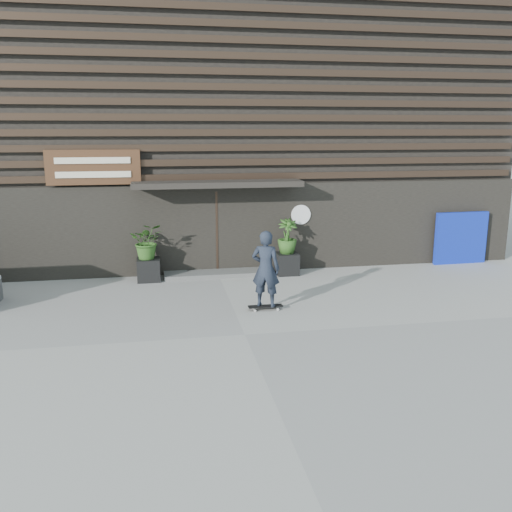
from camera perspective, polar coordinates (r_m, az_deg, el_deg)
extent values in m
plane|color=#9B9993|center=(10.91, -1.17, -8.20)|extent=(80.00, 80.00, 0.00)
cube|color=#52524F|center=(15.23, -3.92, -1.80)|extent=(3.00, 0.80, 0.12)
cube|color=black|center=(14.90, -11.12, -1.41)|extent=(0.60, 0.60, 0.60)
imported|color=#2D591E|center=(14.73, -11.26, 1.53)|extent=(0.86, 0.75, 0.96)
cube|color=black|center=(15.30, 3.24, -0.80)|extent=(0.60, 0.60, 0.60)
imported|color=#2D591E|center=(15.13, 3.28, 2.07)|extent=(0.54, 0.54, 0.96)
cube|color=#0C20A3|center=(17.52, 20.57, 1.77)|extent=(1.67, 0.18, 1.57)
cube|color=black|center=(20.11, -5.86, 13.10)|extent=(18.00, 10.00, 8.00)
cube|color=black|center=(15.31, -4.13, 2.83)|extent=(18.00, 0.12, 2.50)
cube|color=#38281E|center=(15.06, -4.19, 8.23)|extent=(17.60, 0.08, 0.18)
cube|color=#38281E|center=(15.03, -4.22, 9.72)|extent=(17.60, 0.08, 0.18)
cube|color=#38281E|center=(15.01, -4.24, 11.21)|extent=(17.60, 0.08, 0.18)
cube|color=#38281E|center=(15.01, -4.27, 12.71)|extent=(17.60, 0.08, 0.18)
cube|color=#38281E|center=(15.01, -4.29, 14.21)|extent=(17.60, 0.08, 0.18)
cube|color=#38281E|center=(15.02, -4.32, 15.70)|extent=(17.60, 0.08, 0.18)
cube|color=#38281E|center=(15.05, -4.35, 17.20)|extent=(17.60, 0.08, 0.18)
cube|color=#38281E|center=(15.08, -4.37, 18.68)|extent=(17.60, 0.08, 0.18)
cube|color=#38281E|center=(15.13, -4.40, 20.16)|extent=(17.60, 0.08, 0.18)
cube|color=#38281E|center=(15.18, -4.43, 21.63)|extent=(17.60, 0.08, 0.18)
cube|color=#38281E|center=(15.24, -4.46, 23.09)|extent=(17.60, 0.08, 0.18)
cube|color=#38281E|center=(15.32, -4.48, 24.53)|extent=(17.60, 0.08, 0.18)
cube|color=black|center=(14.70, -4.02, 7.53)|extent=(4.50, 1.00, 0.15)
cube|color=black|center=(15.48, -4.18, 2.57)|extent=(2.40, 0.30, 2.30)
cube|color=#38281E|center=(15.30, -4.11, 2.45)|extent=(0.06, 0.10, 2.30)
cube|color=#472B19|center=(14.96, -16.60, 8.85)|extent=(2.40, 0.10, 0.90)
cube|color=beige|center=(14.88, -16.68, 9.52)|extent=(1.90, 0.02, 0.16)
cube|color=beige|center=(14.90, -16.59, 8.14)|extent=(1.90, 0.02, 0.16)
cylinder|color=white|center=(15.61, 4.70, 4.32)|extent=(0.56, 0.03, 0.56)
cube|color=black|center=(12.32, 1.00, -5.25)|extent=(0.78, 0.20, 0.02)
cylinder|color=#A9A9A4|center=(12.20, -0.11, -5.72)|extent=(0.06, 0.03, 0.06)
cylinder|color=beige|center=(12.39, -0.28, -5.43)|extent=(0.06, 0.03, 0.06)
cylinder|color=#AFB0AB|center=(12.30, 2.28, -5.58)|extent=(0.06, 0.03, 0.06)
cylinder|color=#B7B7B2|center=(12.48, 2.08, -5.29)|extent=(0.06, 0.03, 0.06)
imported|color=black|center=(12.08, 1.02, -1.34)|extent=(0.74, 0.63, 1.72)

